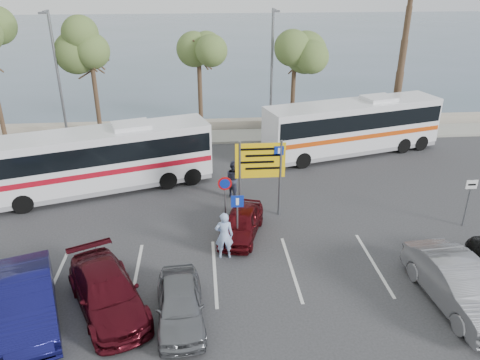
{
  "coord_description": "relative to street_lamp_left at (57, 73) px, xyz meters",
  "views": [
    {
      "loc": [
        -1.51,
        -15.47,
        10.37
      ],
      "look_at": [
        0.1,
        3.0,
        1.9
      ],
      "focal_mm": 35.0,
      "sensor_mm": 36.0,
      "label": 1
    }
  ],
  "objects": [
    {
      "name": "ground",
      "position": [
        10.0,
        -13.52,
        -4.6
      ],
      "size": [
        120.0,
        120.0,
        0.0
      ],
      "primitive_type": "plane",
      "color": "#2E2E30",
      "rests_on": "ground"
    },
    {
      "name": "tree_right",
      "position": [
        14.5,
        0.48,
        1.57
      ],
      "size": [
        3.2,
        3.2,
        7.4
      ],
      "color": "#382619",
      "rests_on": "kerb_strip"
    },
    {
      "name": "sign_taxi",
      "position": [
        19.8,
        -12.03,
        -3.18
      ],
      "size": [
        0.5,
        0.07,
        2.2
      ],
      "color": "slate",
      "rests_on": "ground"
    },
    {
      "name": "car_silver_b",
      "position": [
        16.79,
        -17.02,
        -3.82
      ],
      "size": [
        2.05,
        4.85,
        1.56
      ],
      "primitive_type": "imported",
      "rotation": [
        0.0,
        0.0,
        0.09
      ],
      "color": "gray",
      "rests_on": "ground"
    },
    {
      "name": "car_blue",
      "position": [
        2.82,
        -16.65,
        -3.82
      ],
      "size": [
        3.11,
        5.02,
        1.56
      ],
      "primitive_type": "imported",
      "rotation": [
        0.0,
        0.0,
        0.33
      ],
      "color": "#0F0F46",
      "rests_on": "ground"
    },
    {
      "name": "coach_bus_right",
      "position": [
        17.5,
        -3.02,
        -3.03
      ],
      "size": [
        11.07,
        5.1,
        3.38
      ],
      "color": "silver",
      "rests_on": "ground"
    },
    {
      "name": "street_lamp_right",
      "position": [
        13.0,
        0.0,
        0.0
      ],
      "size": [
        0.45,
        1.15,
        8.01
      ],
      "color": "slate",
      "rests_on": "kerb_strip"
    },
    {
      "name": "seawall",
      "position": [
        10.0,
        2.48,
        -4.3
      ],
      "size": [
        48.0,
        0.8,
        0.6
      ],
      "primitive_type": "cube",
      "color": "#AB9B88",
      "rests_on": "ground"
    },
    {
      "name": "car_red",
      "position": [
        10.02,
        -12.02,
        -3.99
      ],
      "size": [
        2.46,
        3.84,
        1.22
      ],
      "primitive_type": "imported",
      "rotation": [
        0.0,
        0.0,
        -0.31
      ],
      "color": "#4E0B10",
      "rests_on": "ground"
    },
    {
      "name": "tree_mid",
      "position": [
        8.5,
        0.48,
        2.06
      ],
      "size": [
        3.2,
        3.2,
        8.0
      ],
      "color": "#382619",
      "rests_on": "kerb_strip"
    },
    {
      "name": "coach_bus_left",
      "position": [
        3.5,
        -7.02,
        -3.04
      ],
      "size": [
        10.99,
        5.42,
        3.37
      ],
      "color": "silver",
      "rests_on": "ground"
    },
    {
      "name": "car_silver_a",
      "position": [
        7.62,
        -17.02,
        -3.97
      ],
      "size": [
        1.73,
        3.79,
        1.26
      ],
      "primitive_type": "imported",
      "rotation": [
        0.0,
        0.0,
        0.07
      ],
      "color": "slate",
      "rests_on": "ground"
    },
    {
      "name": "sea",
      "position": [
        10.0,
        46.48,
        -4.59
      ],
      "size": [
        140.0,
        140.0,
        0.0
      ],
      "primitive_type": "plane",
      "color": "#3E5863",
      "rests_on": "ground"
    },
    {
      "name": "pedestrian_near",
      "position": [
        9.22,
        -13.56,
        -3.62
      ],
      "size": [
        0.72,
        0.49,
        1.95
      ],
      "primitive_type": "imported",
      "rotation": [
        0.0,
        0.0,
        3.11
      ],
      "color": "#97AFDC",
      "rests_on": "ground"
    },
    {
      "name": "pedestrian_far",
      "position": [
        10.0,
        -8.27,
        -3.66
      ],
      "size": [
        1.09,
        1.15,
        1.88
      ],
      "primitive_type": "imported",
      "rotation": [
        0.0,
        0.0,
        2.15
      ],
      "color": "#303348",
      "rests_on": "ground"
    },
    {
      "name": "kerb_strip",
      "position": [
        10.0,
        0.48,
        -4.52
      ],
      "size": [
        44.0,
        2.4,
        0.15
      ],
      "primitive_type": "cube",
      "color": "#9A998C",
      "rests_on": "ground"
    },
    {
      "name": "street_lamp_left",
      "position": [
        0.0,
        0.0,
        0.0
      ],
      "size": [
        0.45,
        1.15,
        8.01
      ],
      "color": "slate",
      "rests_on": "kerb_strip"
    },
    {
      "name": "lane_markings",
      "position": [
        8.86,
        -14.52,
        -4.6
      ],
      "size": [
        12.02,
        4.2,
        0.01
      ],
      "primitive_type": null,
      "color": "silver",
      "rests_on": "ground"
    },
    {
      "name": "tree_left",
      "position": [
        2.0,
        0.48,
        1.41
      ],
      "size": [
        3.2,
        3.2,
        7.2
      ],
      "color": "#382619",
      "rests_on": "kerb_strip"
    },
    {
      "name": "car_maroon",
      "position": [
        5.22,
        -16.27,
        -3.93
      ],
      "size": [
        3.65,
        5.0,
        1.35
      ],
      "primitive_type": "imported",
      "rotation": [
        0.0,
        0.0,
        0.43
      ],
      "color": "#450B14",
      "rests_on": "ground"
    },
    {
      "name": "sign_parking",
      "position": [
        9.8,
        -12.73,
        -3.13
      ],
      "size": [
        0.5,
        0.07,
        2.25
      ],
      "color": "slate",
      "rests_on": "ground"
    },
    {
      "name": "direction_sign",
      "position": [
        11.0,
        -10.32,
        -2.17
      ],
      "size": [
        2.2,
        0.12,
        3.6
      ],
      "color": "slate",
      "rests_on": "ground"
    },
    {
      "name": "sign_no_stop",
      "position": [
        9.4,
        -11.13,
        -3.02
      ],
      "size": [
        0.6,
        0.08,
        2.35
      ],
      "color": "slate",
      "rests_on": "ground"
    }
  ]
}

